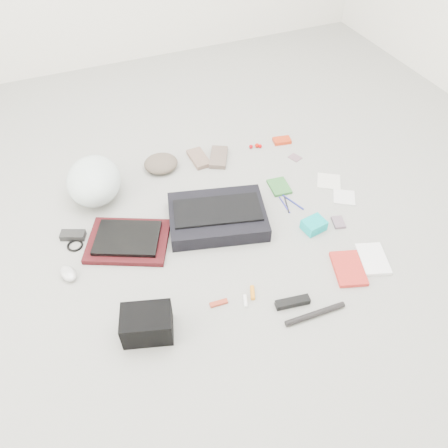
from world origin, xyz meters
name	(u,v)px	position (x,y,z in m)	size (l,w,h in m)	color
ground_plane	(224,231)	(0.00, 0.00, 0.00)	(4.00, 4.00, 0.00)	gray
messenger_bag	(217,217)	(-0.01, 0.07, 0.04)	(0.48, 0.34, 0.08)	black
bag_flap	(217,210)	(-0.01, 0.07, 0.09)	(0.43, 0.20, 0.01)	black
laptop_sleeve	(128,241)	(-0.47, 0.11, 0.01)	(0.39, 0.29, 0.03)	#3E0D10
laptop	(127,238)	(-0.47, 0.11, 0.04)	(0.31, 0.22, 0.02)	black
bike_helmet	(94,181)	(-0.53, 0.51, 0.11)	(0.28, 0.35, 0.21)	white
beanie	(161,163)	(-0.15, 0.60, 0.03)	(0.20, 0.19, 0.07)	brown
mitten_left	(199,158)	(0.08, 0.59, 0.01)	(0.09, 0.18, 0.03)	#826456
mitten_right	(219,157)	(0.19, 0.55, 0.01)	(0.10, 0.19, 0.03)	#6E5B50
power_brick	(73,235)	(-0.71, 0.25, 0.02)	(0.12, 0.05, 0.03)	black
cable_coil	(75,245)	(-0.71, 0.18, 0.01)	(0.08, 0.08, 0.01)	black
mouse	(68,273)	(-0.77, 0.01, 0.02)	(0.06, 0.11, 0.04)	silver
camera_bag	(147,324)	(-0.51, -0.41, 0.07)	(0.20, 0.14, 0.13)	black
multitool	(219,303)	(-0.19, -0.39, 0.01)	(0.08, 0.02, 0.01)	#9B311B
toiletry_tube_white	(245,301)	(-0.08, -0.43, 0.01)	(0.02, 0.02, 0.06)	white
toiletry_tube_orange	(253,293)	(-0.03, -0.40, 0.01)	(0.02, 0.02, 0.07)	orange
u_lock	(293,302)	(0.11, -0.52, 0.02)	(0.15, 0.04, 0.03)	black
bike_pump	(315,314)	(0.17, -0.60, 0.01)	(0.03, 0.03, 0.28)	black
book_red	(348,269)	(0.44, -0.45, 0.01)	(0.13, 0.20, 0.02)	red
book_white	(373,259)	(0.58, -0.45, 0.01)	(0.12, 0.19, 0.02)	white
notepad	(279,187)	(0.41, 0.18, 0.01)	(0.10, 0.14, 0.02)	#2F6C2F
pen_blue	(285,205)	(0.37, 0.05, 0.00)	(0.01, 0.01, 0.13)	#2A27A1
pen_black	(286,203)	(0.38, 0.05, 0.00)	(0.01, 0.01, 0.14)	black
pen_navy	(292,202)	(0.42, 0.05, 0.00)	(0.01, 0.01, 0.16)	navy
accordion_wallet	(314,225)	(0.42, -0.16, 0.03)	(0.11, 0.09, 0.05)	#07BBBD
card_deck	(338,222)	(0.56, -0.18, 0.01)	(0.06, 0.08, 0.02)	slate
napkin_top	(329,181)	(0.69, 0.12, 0.00)	(0.13, 0.13, 0.01)	silver
napkin_bottom	(344,197)	(0.70, -0.02, 0.00)	(0.11, 0.11, 0.01)	silver
lollipop_a	(251,147)	(0.42, 0.57, 0.01)	(0.02, 0.02, 0.02)	#AF060E
lollipop_b	(257,145)	(0.46, 0.57, 0.01)	(0.03, 0.03, 0.03)	red
lollipop_c	(260,146)	(0.47, 0.56, 0.01)	(0.02, 0.02, 0.02)	#BE0003
altoids_tin	(282,141)	(0.62, 0.56, 0.01)	(0.11, 0.07, 0.02)	red
stamp_sheet	(295,158)	(0.62, 0.39, 0.00)	(0.06, 0.07, 0.00)	gray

